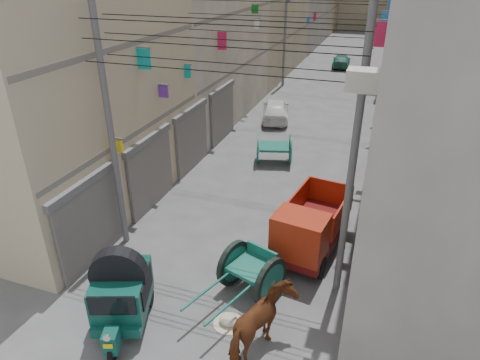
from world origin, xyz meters
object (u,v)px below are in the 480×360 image
at_px(feed_sack, 229,320).
at_px(distant_car_grey, 369,80).
at_px(distant_car_white, 276,110).
at_px(distant_car_green, 341,61).
at_px(horse, 262,325).
at_px(mini_truck, 308,232).
at_px(tonga_cart, 251,271).
at_px(second_cart, 274,148).
at_px(auto_rickshaw, 121,291).

xyz_separation_m(feed_sack, distant_car_grey, (1.69, 25.79, 0.51)).
bearing_deg(distant_car_white, distant_car_green, -110.32).
distance_m(feed_sack, horse, 1.43).
bearing_deg(feed_sack, distant_car_white, 100.78).
distance_m(horse, distant_car_green, 33.13).
bearing_deg(distant_car_green, mini_truck, 91.08).
height_order(tonga_cart, second_cart, second_cart).
distance_m(mini_truck, distant_car_white, 13.56).
distance_m(distant_car_white, distant_car_grey, 10.58).
xyz_separation_m(auto_rickshaw, horse, (3.72, 0.23, -0.18)).
xyz_separation_m(mini_truck, horse, (-0.30, -4.13, -0.10)).
bearing_deg(mini_truck, horse, -85.75).
xyz_separation_m(tonga_cart, distant_car_grey, (1.51, 24.38, -0.10)).
height_order(tonga_cart, distant_car_green, tonga_cart).
height_order(auto_rickshaw, feed_sack, auto_rickshaw).
relative_size(auto_rickshaw, distant_car_green, 0.70).
distance_m(auto_rickshaw, second_cart, 11.15).
relative_size(tonga_cart, distant_car_white, 0.87).
xyz_separation_m(feed_sack, distant_car_white, (-3.11, 16.35, 0.53)).
height_order(mini_truck, distant_car_green, mini_truck).
relative_size(auto_rickshaw, distant_car_grey, 0.67).
relative_size(second_cart, horse, 0.95).
bearing_deg(auto_rickshaw, mini_truck, 27.70).
height_order(second_cart, horse, horse).
bearing_deg(mini_truck, distant_car_grey, 97.60).
bearing_deg(distant_car_green, second_cart, 85.09).
bearing_deg(distant_car_green, tonga_cart, 88.51).
xyz_separation_m(auto_rickshaw, tonga_cart, (2.81, 2.21, -0.31)).
height_order(auto_rickshaw, distant_car_grey, auto_rickshaw).
relative_size(feed_sack, horse, 0.25).
xyz_separation_m(auto_rickshaw, distant_car_white, (-0.47, 17.16, -0.39)).
height_order(horse, distant_car_green, horse).
xyz_separation_m(mini_truck, second_cart, (-2.94, 6.73, -0.20)).
bearing_deg(distant_car_green, feed_sack, 88.09).
bearing_deg(distant_car_grey, second_cart, -102.50).
relative_size(tonga_cart, horse, 1.62).
xyz_separation_m(tonga_cart, mini_truck, (1.20, 2.16, 0.23)).
relative_size(auto_rickshaw, feed_sack, 5.06).
bearing_deg(distant_car_green, horse, 89.91).
distance_m(distant_car_white, distant_car_green, 16.23).
bearing_deg(auto_rickshaw, second_cart, 64.78).
xyz_separation_m(auto_rickshaw, feed_sack, (2.64, 0.81, -0.91)).
height_order(second_cart, distant_car_green, second_cart).
height_order(mini_truck, distant_car_grey, mini_truck).
distance_m(feed_sack, distant_car_green, 32.50).
relative_size(mini_truck, distant_car_green, 1.01).
bearing_deg(mini_truck, feed_sack, -102.75).
height_order(mini_truck, second_cart, mini_truck).
distance_m(auto_rickshaw, tonga_cart, 3.59).
bearing_deg(tonga_cart, distant_car_grey, 105.92).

